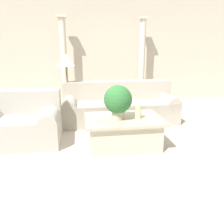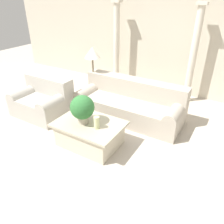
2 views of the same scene
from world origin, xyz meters
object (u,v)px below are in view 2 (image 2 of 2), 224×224
object	(u,v)px
coffee_table	(90,133)
floor_lamp	(92,57)
loveseat	(43,100)
potted_plant	(82,108)
sofa_long	(130,104)

from	to	relation	value
coffee_table	floor_lamp	bearing A→B (deg)	122.37
loveseat	floor_lamp	bearing A→B (deg)	56.15
potted_plant	floor_lamp	xyz separation A→B (m)	(-0.81, 1.47, 0.44)
sofa_long	coffee_table	distance (m)	1.29
loveseat	floor_lamp	world-z (taller)	floor_lamp
loveseat	potted_plant	bearing A→B (deg)	-16.77
potted_plant	floor_lamp	world-z (taller)	floor_lamp
sofa_long	potted_plant	world-z (taller)	potted_plant
coffee_table	loveseat	bearing A→B (deg)	165.44
sofa_long	loveseat	size ratio (longest dim) A/B	1.96
coffee_table	floor_lamp	xyz separation A→B (m)	(-0.91, 1.43, 0.95)
sofa_long	potted_plant	size ratio (longest dim) A/B	4.56
sofa_long	floor_lamp	size ratio (longest dim) A/B	1.68
sofa_long	floor_lamp	bearing A→B (deg)	171.62
sofa_long	coffee_table	bearing A→B (deg)	-97.13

